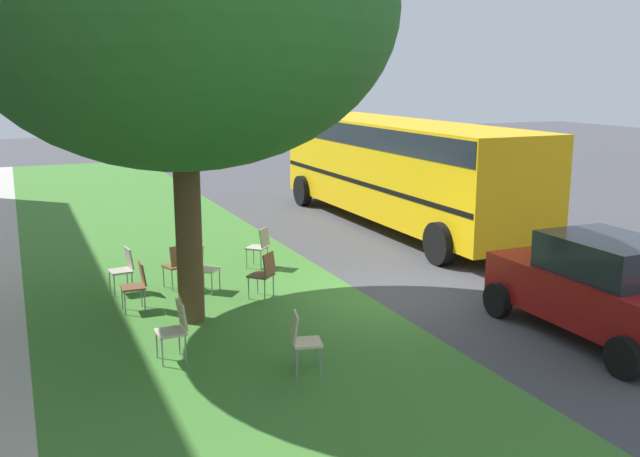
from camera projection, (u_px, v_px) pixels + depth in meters
name	position (u px, v px, depth m)	size (l,w,h in m)	color
ground	(381.00, 297.00, 13.41)	(80.00, 80.00, 0.00)	#424247
grass_verge	(217.00, 320.00, 12.16)	(48.00, 6.00, 0.01)	#3D752D
street_tree	(180.00, 8.00, 11.08)	(6.90, 6.90, 7.69)	brown
chair_0	(302.00, 338.00, 9.92)	(0.50, 0.51, 0.88)	beige
chair_1	(175.00, 326.00, 10.36)	(0.43, 0.44, 0.88)	beige
chair_2	(264.00, 272.00, 13.25)	(0.59, 0.59, 0.88)	brown
chair_3	(260.00, 244.00, 15.40)	(0.59, 0.59, 0.88)	#ADA393
chair_4	(204.00, 265.00, 13.69)	(0.58, 0.59, 0.88)	beige
chair_5	(177.00, 263.00, 13.88)	(0.53, 0.52, 0.88)	brown
chair_6	(124.00, 267.00, 13.60)	(0.46, 0.47, 0.88)	#ADA393
chair_7	(137.00, 282.00, 12.56)	(0.42, 0.43, 0.88)	brown
parked_car	(601.00, 287.00, 11.22)	(3.70, 1.92, 1.65)	maroon
school_bus	(400.00, 163.00, 19.44)	(10.40, 2.80, 2.88)	yellow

